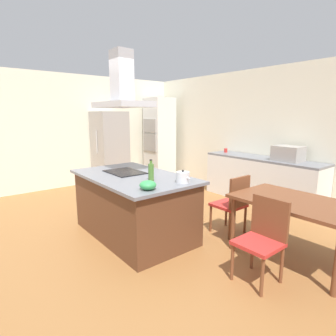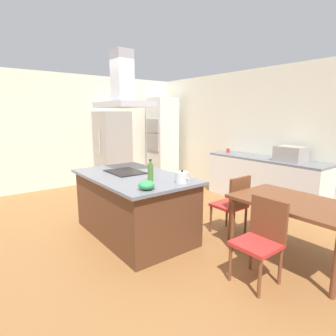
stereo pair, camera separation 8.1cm
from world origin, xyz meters
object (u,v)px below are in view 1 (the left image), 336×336
at_px(mixing_bowl, 148,185).
at_px(refrigerator, 110,148).
at_px(tea_kettle, 183,177).
at_px(olive_oil_bottle, 151,172).
at_px(cooktop, 125,172).
at_px(range_hood, 122,89).
at_px(wall_oven_stack, 159,138).
at_px(coffee_mug_red, 226,150).
at_px(chair_at_left_end, 233,201).
at_px(chair_facing_island, 263,234).
at_px(dining_table, 296,207).
at_px(countertop_microwave, 288,154).

distance_m(mixing_bowl, refrigerator, 4.01).
distance_m(tea_kettle, olive_oil_bottle, 0.42).
bearing_deg(cooktop, range_hood, 0.00).
height_order(cooktop, wall_oven_stack, wall_oven_stack).
bearing_deg(coffee_mug_red, range_hood, -80.36).
bearing_deg(range_hood, chair_at_left_end, 44.88).
distance_m(cooktop, range_hood, 1.20).
height_order(chair_facing_island, chair_at_left_end, same).
bearing_deg(cooktop, mixing_bowl, -15.23).
relative_size(olive_oil_bottle, chair_facing_island, 0.32).
xyz_separation_m(mixing_bowl, coffee_mug_red, (-1.50, 3.19, -0.01)).
bearing_deg(olive_oil_bottle, wall_oven_stack, 141.67).
xyz_separation_m(coffee_mug_red, dining_table, (2.55, -1.78, -0.28)).
bearing_deg(countertop_microwave, mixing_bowl, -89.81).
xyz_separation_m(olive_oil_bottle, chair_facing_island, (1.37, 0.47, -0.51)).
relative_size(coffee_mug_red, refrigerator, 0.05).
height_order(wall_oven_stack, chair_facing_island, wall_oven_stack).
distance_m(wall_oven_stack, range_hood, 3.88).
relative_size(olive_oil_bottle, refrigerator, 0.16).
xyz_separation_m(cooktop, wall_oven_stack, (-2.66, 2.65, 0.20)).
relative_size(tea_kettle, chair_facing_island, 0.25).
bearing_deg(cooktop, chair_facing_island, 12.90).
relative_size(countertop_microwave, wall_oven_stack, 0.23).
bearing_deg(tea_kettle, dining_table, 40.26).
distance_m(cooktop, refrigerator, 2.97).
relative_size(cooktop, chair_facing_island, 0.67).
height_order(countertop_microwave, chair_at_left_end, countertop_microwave).
distance_m(refrigerator, range_hood, 3.20).
bearing_deg(refrigerator, cooktop, -22.81).
bearing_deg(chair_at_left_end, range_hood, -135.12).
xyz_separation_m(refrigerator, dining_table, (4.80, -0.02, -0.24)).
bearing_deg(olive_oil_bottle, cooktop, -179.81).
xyz_separation_m(tea_kettle, range_hood, (-1.02, -0.26, 1.13)).
bearing_deg(cooktop, tea_kettle, 14.16).
xyz_separation_m(countertop_microwave, wall_oven_stack, (-3.66, -0.23, 0.06)).
distance_m(mixing_bowl, dining_table, 1.78).
height_order(dining_table, chair_facing_island, chair_facing_island).
distance_m(olive_oil_bottle, countertop_microwave, 2.89).
distance_m(cooktop, chair_facing_island, 2.15).
bearing_deg(wall_oven_stack, chair_facing_island, -24.76).
height_order(chair_at_left_end, range_hood, range_hood).
relative_size(countertop_microwave, chair_facing_island, 0.56).
xyz_separation_m(countertop_microwave, refrigerator, (-3.74, -1.73, -0.13)).
distance_m(tea_kettle, dining_table, 1.39).
bearing_deg(olive_oil_bottle, coffee_mug_red, 112.05).
height_order(refrigerator, range_hood, range_hood).
height_order(wall_oven_stack, range_hood, range_hood).
xyz_separation_m(tea_kettle, refrigerator, (-3.76, 0.90, -0.06)).
relative_size(countertop_microwave, dining_table, 0.36).
xyz_separation_m(refrigerator, range_hood, (2.74, -1.15, 1.19)).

